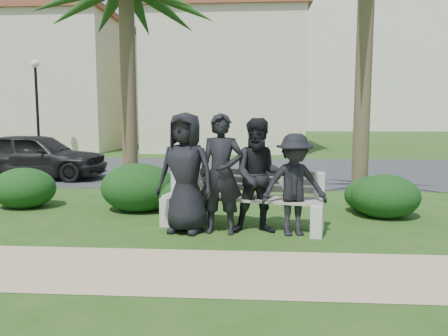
% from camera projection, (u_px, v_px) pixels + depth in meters
% --- Properties ---
extents(ground, '(160.00, 160.00, 0.00)m').
position_uv_depth(ground, '(216.00, 232.00, 7.04)').
color(ground, '#224714').
rests_on(ground, ground).
extents(footpath, '(30.00, 1.60, 0.01)m').
position_uv_depth(footpath, '(203.00, 271.00, 5.25)').
color(footpath, tan).
rests_on(footpath, ground).
extents(asphalt_street, '(160.00, 8.00, 0.01)m').
position_uv_depth(asphalt_street, '(237.00, 170.00, 14.96)').
color(asphalt_street, '#2D2D30').
rests_on(asphalt_street, ground).
extents(stucco_bldg_left, '(10.40, 8.40, 7.30)m').
position_uv_depth(stucco_bldg_left, '(37.00, 84.00, 25.26)').
color(stucco_bldg_left, beige).
rests_on(stucco_bldg_left, ground).
extents(stucco_bldg_right, '(8.40, 8.40, 7.30)m').
position_uv_depth(stucco_bldg_right, '(226.00, 83.00, 24.50)').
color(stucco_bldg_right, beige).
rests_on(stucco_bldg_right, ground).
extents(hotel_tower, '(26.00, 18.00, 37.30)m').
position_uv_depth(hotel_tower, '(355.00, 30.00, 58.93)').
color(hotel_tower, beige).
rests_on(hotel_tower, ground).
extents(street_lamp, '(0.36, 0.36, 4.29)m').
position_uv_depth(street_lamp, '(36.00, 91.00, 19.20)').
color(street_lamp, black).
rests_on(street_lamp, ground).
extents(park_bench, '(2.79, 1.15, 0.93)m').
position_uv_depth(park_bench, '(241.00, 203.00, 7.24)').
color(park_bench, gray).
rests_on(park_bench, ground).
extents(man_a, '(1.06, 0.83, 1.91)m').
position_uv_depth(man_a, '(186.00, 173.00, 6.92)').
color(man_a, black).
rests_on(man_a, ground).
extents(man_b, '(0.73, 0.52, 1.90)m').
position_uv_depth(man_b, '(221.00, 174.00, 6.85)').
color(man_b, black).
rests_on(man_b, ground).
extents(man_c, '(0.93, 0.75, 1.82)m').
position_uv_depth(man_c, '(260.00, 176.00, 6.88)').
color(man_c, black).
rests_on(man_c, ground).
extents(man_d, '(1.12, 0.76, 1.59)m').
position_uv_depth(man_d, '(294.00, 185.00, 6.76)').
color(man_d, black).
rests_on(man_d, ground).
extents(hedge_a, '(1.28, 1.06, 0.84)m').
position_uv_depth(hedge_a, '(24.00, 187.00, 8.86)').
color(hedge_a, black).
rests_on(hedge_a, ground).
extents(hedge_b, '(1.48, 1.22, 0.97)m').
position_uv_depth(hedge_b, '(139.00, 186.00, 8.57)').
color(hedge_b, black).
rests_on(hedge_b, ground).
extents(hedge_c, '(1.03, 0.85, 0.67)m').
position_uv_depth(hedge_c, '(185.00, 196.00, 8.29)').
color(hedge_c, black).
rests_on(hedge_c, ground).
extents(hedge_e, '(1.12, 0.93, 0.73)m').
position_uv_depth(hedge_e, '(374.00, 194.00, 8.35)').
color(hedge_e, black).
rests_on(hedge_e, ground).
extents(hedge_f, '(1.25, 1.03, 0.81)m').
position_uv_depth(hedge_f, '(385.00, 195.00, 8.01)').
color(hedge_f, black).
rests_on(hedge_f, ground).
extents(car_a, '(4.01, 1.63, 1.36)m').
position_uv_depth(car_a, '(37.00, 156.00, 12.84)').
color(car_a, black).
rests_on(car_a, ground).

